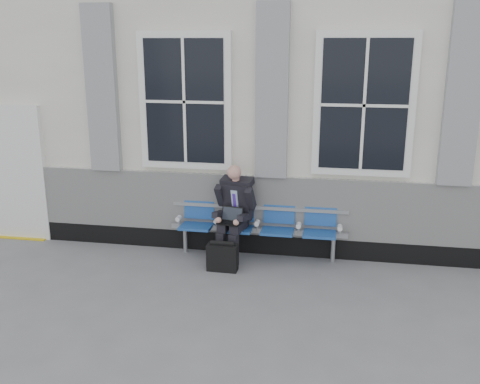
# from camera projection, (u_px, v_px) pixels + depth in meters

# --- Properties ---
(ground) EXTENTS (70.00, 70.00, 0.00)m
(ground) POSITION_uv_depth(u_px,v_px,m) (328.00, 304.00, 6.51)
(ground) COLOR slate
(ground) RESTS_ON ground
(station_building) EXTENTS (14.40, 4.40, 4.49)m
(station_building) POSITION_uv_depth(u_px,v_px,m) (337.00, 93.00, 9.20)
(station_building) COLOR silver
(station_building) RESTS_ON ground
(bench) EXTENTS (2.60, 0.47, 0.91)m
(bench) POSITION_uv_depth(u_px,v_px,m) (258.00, 221.00, 7.79)
(bench) COLOR #9EA0A3
(bench) RESTS_ON ground
(businessman) EXTENTS (0.60, 0.80, 1.40)m
(businessman) POSITION_uv_depth(u_px,v_px,m) (235.00, 209.00, 7.67)
(businessman) COLOR black
(businessman) RESTS_ON ground
(briefcase) EXTENTS (0.43, 0.19, 0.43)m
(briefcase) POSITION_uv_depth(u_px,v_px,m) (222.00, 257.00, 7.40)
(briefcase) COLOR black
(briefcase) RESTS_ON ground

